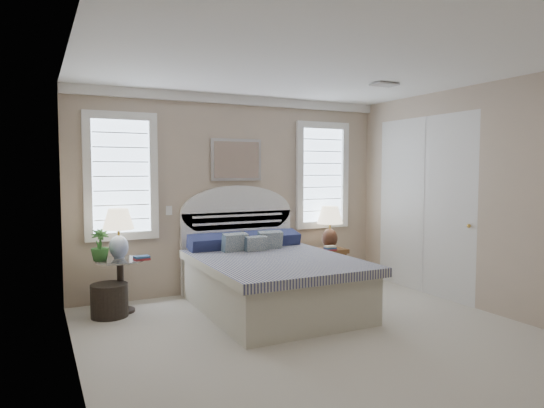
{
  "coord_description": "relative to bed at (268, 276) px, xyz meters",
  "views": [
    {
      "loc": [
        -2.53,
        -3.79,
        1.68
      ],
      "look_at": [
        -0.17,
        1.0,
        1.3
      ],
      "focal_mm": 32.0,
      "sensor_mm": 36.0,
      "label": 1
    }
  ],
  "objects": [
    {
      "name": "books_left",
      "position": [
        -1.43,
        0.43,
        0.27
      ],
      "size": [
        0.18,
        0.14,
        0.05
      ],
      "rotation": [
        0.0,
        0.0,
        0.04
      ],
      "color": "maroon",
      "rests_on": "side_table_left"
    },
    {
      "name": "books_right",
      "position": [
        1.25,
        0.54,
        0.18
      ],
      "size": [
        0.18,
        0.14,
        0.07
      ],
      "rotation": [
        0.0,
        0.0,
        -0.12
      ],
      "color": "maroon",
      "rests_on": "nightstand_right"
    },
    {
      "name": "closet_door",
      "position": [
        2.23,
        -0.26,
        0.81
      ],
      "size": [
        0.02,
        1.8,
        2.4
      ],
      "primitive_type": "cube",
      "color": "silver",
      "rests_on": "floor"
    },
    {
      "name": "lamp_right",
      "position": [
        1.38,
        0.76,
        0.52
      ],
      "size": [
        0.49,
        0.49,
        0.62
      ],
      "rotation": [
        0.0,
        0.0,
        -0.37
      ],
      "color": "black",
      "rests_on": "nightstand_right"
    },
    {
      "name": "floor_pot",
      "position": [
        -1.8,
        0.46,
        -0.2
      ],
      "size": [
        0.53,
        0.53,
        0.38
      ],
      "primitive_type": "cylinder",
      "rotation": [
        0.0,
        0.0,
        0.33
      ],
      "color": "black",
      "rests_on": "floor"
    },
    {
      "name": "side_table_left",
      "position": [
        -1.65,
        0.59,
        0.0
      ],
      "size": [
        0.56,
        0.56,
        0.63
      ],
      "color": "black",
      "rests_on": "floor"
    },
    {
      "name": "bed",
      "position": [
        0.0,
        0.0,
        0.0
      ],
      "size": [
        1.72,
        2.28,
        1.47
      ],
      "color": "beige",
      "rests_on": "floor"
    },
    {
      "name": "wall_right",
      "position": [
        2.25,
        -1.46,
        0.96
      ],
      "size": [
        0.02,
        5.0,
        2.7
      ],
      "primitive_type": "cube",
      "color": "#C3AC92",
      "rests_on": "floor"
    },
    {
      "name": "hvac_vent",
      "position": [
        1.2,
        -0.66,
        2.29
      ],
      "size": [
        0.3,
        0.2,
        0.02
      ],
      "primitive_type": "cube",
      "color": "#B2B2B2",
      "rests_on": "ceiling"
    },
    {
      "name": "ceiling",
      "position": [
        0.0,
        -1.46,
        2.31
      ],
      "size": [
        4.5,
        5.0,
        0.01
      ],
      "primitive_type": "cube",
      "color": "white",
      "rests_on": "wall_back"
    },
    {
      "name": "painting",
      "position": [
        0.0,
        1.0,
        1.43
      ],
      "size": [
        0.74,
        0.04,
        0.58
      ],
      "primitive_type": "cube",
      "color": "silver",
      "rests_on": "wall_back"
    },
    {
      "name": "wall_back",
      "position": [
        0.0,
        1.04,
        0.96
      ],
      "size": [
        4.5,
        0.02,
        2.7
      ],
      "primitive_type": "cube",
      "color": "#C3AC92",
      "rests_on": "floor"
    },
    {
      "name": "potted_plant",
      "position": [
        -1.87,
        0.6,
        0.43
      ],
      "size": [
        0.23,
        0.23,
        0.36
      ],
      "primitive_type": "imported",
      "rotation": [
        0.0,
        0.0,
        0.12
      ],
      "color": "#40762F",
      "rests_on": "side_table_left"
    },
    {
      "name": "floor",
      "position": [
        0.0,
        -1.46,
        -0.39
      ],
      "size": [
        4.5,
        5.0,
        0.01
      ],
      "primitive_type": "cube",
      "color": "beige",
      "rests_on": "ground"
    },
    {
      "name": "switch_plate",
      "position": [
        -0.95,
        1.03,
        0.76
      ],
      "size": [
        0.08,
        0.01,
        0.12
      ],
      "primitive_type": "cube",
      "color": "white",
      "rests_on": "wall_back"
    },
    {
      "name": "window_right",
      "position": [
        1.4,
        1.02,
        1.21
      ],
      "size": [
        0.9,
        0.06,
        1.6
      ],
      "primitive_type": "cube",
      "color": "silver",
      "rests_on": "wall_back"
    },
    {
      "name": "lamp_left",
      "position": [
        -1.64,
        0.69,
        0.61
      ],
      "size": [
        0.45,
        0.45,
        0.6
      ],
      "rotation": [
        0.0,
        0.0,
        0.27
      ],
      "color": "white",
      "rests_on": "side_table_left"
    },
    {
      "name": "window_left",
      "position": [
        -1.55,
        1.02,
        1.21
      ],
      "size": [
        0.9,
        0.06,
        1.6
      ],
      "primitive_type": "cube",
      "color": "silver",
      "rests_on": "wall_back"
    },
    {
      "name": "nightstand_right",
      "position": [
        1.3,
        0.69,
        0.0
      ],
      "size": [
        0.5,
        0.4,
        0.53
      ],
      "color": "brown",
      "rests_on": "floor"
    },
    {
      "name": "crown_molding",
      "position": [
        0.0,
        1.0,
        2.25
      ],
      "size": [
        4.5,
        0.08,
        0.12
      ],
      "primitive_type": "cube",
      "color": "white",
      "rests_on": "wall_back"
    },
    {
      "name": "wall_left",
      "position": [
        -2.25,
        -1.46,
        0.96
      ],
      "size": [
        0.02,
        5.0,
        2.7
      ],
      "primitive_type": "cube",
      "color": "#C3AC92",
      "rests_on": "floor"
    }
  ]
}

